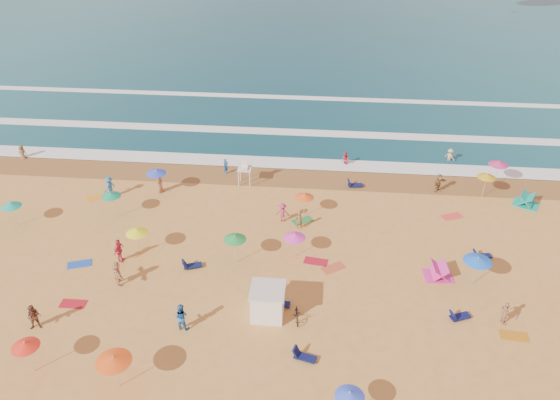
{
  "coord_description": "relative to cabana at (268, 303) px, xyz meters",
  "views": [
    {
      "loc": [
        6.21,
        -31.22,
        24.88
      ],
      "look_at": [
        2.81,
        6.0,
        1.5
      ],
      "focal_mm": 35.0,
      "sensor_mm": 36.0,
      "label": 1
    }
  ],
  "objects": [
    {
      "name": "beach_umbrellas",
      "position": [
        0.84,
        5.85,
        1.15
      ],
      "size": [
        60.18,
        26.91,
        0.82
      ],
      "color": "#15B093",
      "rests_on": "ground"
    },
    {
      "name": "wet_sand",
      "position": [
        -3.08,
        18.03,
        -0.99
      ],
      "size": [
        220.0,
        220.0,
        0.0
      ],
      "primitive_type": "plane",
      "color": "olive",
      "rests_on": "ground"
    },
    {
      "name": "towels",
      "position": [
        -1.67,
        3.29,
        -0.98
      ],
      "size": [
        37.21,
        24.8,
        0.03
      ],
      "color": "#B21624",
      "rests_on": "ground"
    },
    {
      "name": "cabana_roof",
      "position": [
        0.0,
        0.0,
        1.06
      ],
      "size": [
        2.2,
        2.2,
        0.12
      ],
      "primitive_type": "cube",
      "color": "silver",
      "rests_on": "cabana"
    },
    {
      "name": "cabana",
      "position": [
        0.0,
        0.0,
        0.0
      ],
      "size": [
        2.0,
        2.0,
        2.0
      ],
      "primitive_type": "cube",
      "color": "white",
      "rests_on": "ground"
    },
    {
      "name": "ground",
      "position": [
        -3.08,
        5.53,
        -1.0
      ],
      "size": [
        220.0,
        220.0,
        0.0
      ],
      "primitive_type": "plane",
      "color": "gold",
      "rests_on": "ground"
    },
    {
      "name": "beachgoers",
      "position": [
        -5.36,
        8.9,
        -0.17
      ],
      "size": [
        44.35,
        26.01,
        2.15
      ],
      "color": "#BD2F41",
      "rests_on": "ground"
    },
    {
      "name": "bicycle",
      "position": [
        1.9,
        -0.3,
        -0.57
      ],
      "size": [
        0.76,
        1.7,
        0.87
      ],
      "primitive_type": "imported",
      "rotation": [
        0.0,
        0.0,
        0.11
      ],
      "color": "black",
      "rests_on": "ground"
    },
    {
      "name": "lifeguard_stand",
      "position": [
        -3.88,
        16.43,
        0.05
      ],
      "size": [
        1.2,
        1.2,
        2.1
      ],
      "primitive_type": null,
      "color": "white",
      "rests_on": "ground"
    },
    {
      "name": "surf_foam",
      "position": [
        -3.08,
        26.85,
        -0.9
      ],
      "size": [
        200.0,
        18.7,
        0.05
      ],
      "color": "white",
      "rests_on": "ground"
    },
    {
      "name": "loungers",
      "position": [
        -1.6,
        2.31,
        -0.83
      ],
      "size": [
        40.17,
        25.74,
        0.34
      ],
      "color": "#0E114A",
      "rests_on": "ground"
    },
    {
      "name": "ocean",
      "position": [
        -3.08,
        89.53,
        -1.0
      ],
      "size": [
        220.0,
        140.0,
        0.18
      ],
      "primitive_type": "cube",
      "color": "#0C4756",
      "rests_on": "ground"
    },
    {
      "name": "popup_tents",
      "position": [
        15.94,
        9.98,
        -0.4
      ],
      "size": [
        11.19,
        12.31,
        1.2
      ],
      "color": "#E33299",
      "rests_on": "ground"
    }
  ]
}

